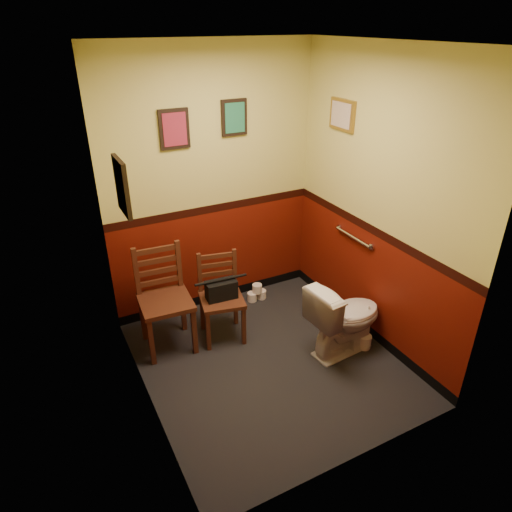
{
  "coord_description": "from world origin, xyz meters",
  "views": [
    {
      "loc": [
        -1.63,
        -2.87,
        2.84
      ],
      "look_at": [
        0.0,
        0.25,
        1.0
      ],
      "focal_mm": 32.0,
      "sensor_mm": 36.0,
      "label": 1
    }
  ],
  "objects": [
    {
      "name": "handbag",
      "position": [
        -0.21,
        0.56,
        0.55
      ],
      "size": [
        0.3,
        0.17,
        0.21
      ],
      "rotation": [
        0.0,
        0.0,
        -0.08
      ],
      "color": "black",
      "rests_on": "chair_right"
    },
    {
      "name": "floor",
      "position": [
        0.0,
        0.0,
        0.0
      ],
      "size": [
        2.2,
        2.4,
        0.0
      ],
      "primitive_type": "cube",
      "color": "black",
      "rests_on": "ground"
    },
    {
      "name": "wall_left",
      "position": [
        -1.1,
        0.0,
        1.35
      ],
      "size": [
        0.0,
        2.4,
        2.7
      ],
      "primitive_type": "cube",
      "rotation": [
        1.57,
        0.0,
        1.57
      ],
      "color": "#581107",
      "rests_on": "ground"
    },
    {
      "name": "grab_bar",
      "position": [
        1.07,
        0.25,
        0.95
      ],
      "size": [
        0.05,
        0.56,
        0.06
      ],
      "color": "silver",
      "rests_on": "wall_right"
    },
    {
      "name": "framed_print_right",
      "position": [
        1.08,
        0.6,
        2.05
      ],
      "size": [
        0.04,
        0.34,
        0.28
      ],
      "color": "olive",
      "rests_on": "wall_right"
    },
    {
      "name": "ceiling",
      "position": [
        0.0,
        0.0,
        2.7
      ],
      "size": [
        2.2,
        2.4,
        0.0
      ],
      "primitive_type": "cube",
      "rotation": [
        3.14,
        0.0,
        0.0
      ],
      "color": "silver",
      "rests_on": "ground"
    },
    {
      "name": "wall_right",
      "position": [
        1.1,
        0.0,
        1.35
      ],
      "size": [
        0.0,
        2.4,
        2.7
      ],
      "primitive_type": "cube",
      "rotation": [
        1.57,
        0.0,
        -1.57
      ],
      "color": "#581107",
      "rests_on": "ground"
    },
    {
      "name": "framed_print_back_b",
      "position": [
        0.25,
        1.18,
        2.0
      ],
      "size": [
        0.26,
        0.04,
        0.34
      ],
      "color": "black",
      "rests_on": "wall_back"
    },
    {
      "name": "toilet",
      "position": [
        0.72,
        -0.16,
        0.37
      ],
      "size": [
        0.78,
        0.48,
        0.73
      ],
      "primitive_type": "imported",
      "rotation": [
        0.0,
        0.0,
        1.66
      ],
      "color": "white",
      "rests_on": "floor"
    },
    {
      "name": "chair_left",
      "position": [
        -0.73,
        0.71,
        0.5
      ],
      "size": [
        0.5,
        0.5,
        1.01
      ],
      "rotation": [
        0.0,
        0.0,
        -0.07
      ],
      "color": "#452114",
      "rests_on": "floor"
    },
    {
      "name": "wall_back",
      "position": [
        0.0,
        1.2,
        1.35
      ],
      "size": [
        2.2,
        0.0,
        2.7
      ],
      "primitive_type": "cube",
      "rotation": [
        1.57,
        0.0,
        0.0
      ],
      "color": "#581107",
      "rests_on": "ground"
    },
    {
      "name": "tp_stack",
      "position": [
        0.4,
        1.0,
        0.08
      ],
      "size": [
        0.23,
        0.12,
        0.2
      ],
      "color": "silver",
      "rests_on": "floor"
    },
    {
      "name": "wall_front",
      "position": [
        0.0,
        -1.2,
        1.35
      ],
      "size": [
        2.2,
        0.0,
        2.7
      ],
      "primitive_type": "cube",
      "rotation": [
        -1.57,
        0.0,
        0.0
      ],
      "color": "#581107",
      "rests_on": "ground"
    },
    {
      "name": "framed_print_back_a",
      "position": [
        -0.35,
        1.18,
        1.95
      ],
      "size": [
        0.28,
        0.04,
        0.36
      ],
      "color": "black",
      "rests_on": "wall_back"
    },
    {
      "name": "toilet_brush",
      "position": [
        0.93,
        -0.23,
        0.08
      ],
      "size": [
        0.13,
        0.13,
        0.48
      ],
      "color": "silver",
      "rests_on": "floor"
    },
    {
      "name": "framed_print_left",
      "position": [
        -1.08,
        0.1,
        1.85
      ],
      "size": [
        0.04,
        0.3,
        0.38
      ],
      "color": "black",
      "rests_on": "wall_left"
    },
    {
      "name": "chair_right",
      "position": [
        -0.2,
        0.6,
        0.43
      ],
      "size": [
        0.48,
        0.48,
        0.87
      ],
      "rotation": [
        0.0,
        0.0,
        -0.21
      ],
      "color": "#452114",
      "rests_on": "floor"
    }
  ]
}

